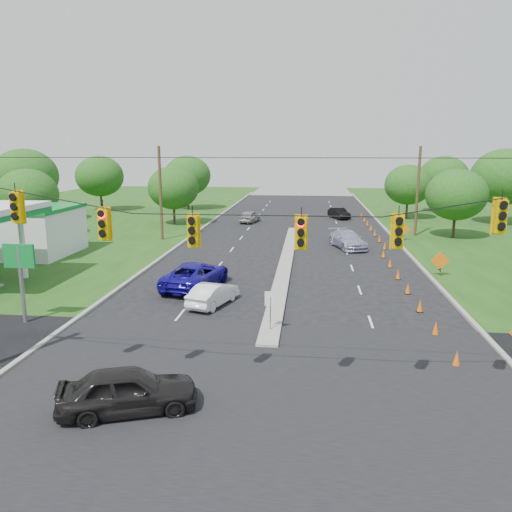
# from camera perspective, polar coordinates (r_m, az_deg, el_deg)

# --- Properties ---
(ground) EXTENTS (160.00, 160.00, 0.00)m
(ground) POSITION_cam_1_polar(r_m,az_deg,el_deg) (18.88, 0.14, -15.18)
(ground) COLOR black
(ground) RESTS_ON ground
(cross_street) EXTENTS (160.00, 14.00, 0.02)m
(cross_street) POSITION_cam_1_polar(r_m,az_deg,el_deg) (18.88, 0.14, -15.18)
(cross_street) COLOR black
(cross_street) RESTS_ON ground
(curb_left) EXTENTS (0.25, 110.00, 0.16)m
(curb_left) POSITION_cam_1_polar(r_m,az_deg,el_deg) (48.95, -7.96, 1.77)
(curb_left) COLOR gray
(curb_left) RESTS_ON ground
(curb_right) EXTENTS (0.25, 110.00, 0.16)m
(curb_right) POSITION_cam_1_polar(r_m,az_deg,el_deg) (48.22, 16.03, 1.26)
(curb_right) COLOR gray
(curb_right) RESTS_ON ground
(median) EXTENTS (1.00, 34.00, 0.18)m
(median) POSITION_cam_1_polar(r_m,az_deg,el_deg) (38.72, 3.41, -0.87)
(median) COLOR gray
(median) RESTS_ON ground
(median_sign) EXTENTS (0.55, 0.06, 2.05)m
(median_sign) POSITION_cam_1_polar(r_m,az_deg,el_deg) (23.87, 1.66, -5.45)
(median_sign) COLOR gray
(median_sign) RESTS_ON ground
(signal_span) EXTENTS (25.60, 0.32, 9.00)m
(signal_span) POSITION_cam_1_polar(r_m,az_deg,el_deg) (16.22, -0.40, -1.03)
(signal_span) COLOR #422D1C
(signal_span) RESTS_ON ground
(utility_pole_far_left) EXTENTS (0.28, 0.28, 9.00)m
(utility_pole_far_left) POSITION_cam_1_polar(r_m,az_deg,el_deg) (49.00, -10.86, 6.99)
(utility_pole_far_left) COLOR #422D1C
(utility_pole_far_left) RESTS_ON ground
(utility_pole_far_right) EXTENTS (0.28, 0.28, 9.00)m
(utility_pole_far_right) POSITION_cam_1_polar(r_m,az_deg,el_deg) (52.96, 17.98, 6.99)
(utility_pole_far_right) COLOR #422D1C
(utility_pole_far_right) RESTS_ON ground
(cone_0) EXTENTS (0.32, 0.32, 0.70)m
(cone_0) POSITION_cam_1_polar(r_m,az_deg,el_deg) (22.22, 21.95, -10.78)
(cone_0) COLOR #DE5B0C
(cone_0) RESTS_ON ground
(cone_1) EXTENTS (0.32, 0.32, 0.70)m
(cone_1) POSITION_cam_1_polar(r_m,az_deg,el_deg) (25.37, 19.85, -7.77)
(cone_1) COLOR #DE5B0C
(cone_1) RESTS_ON ground
(cone_2) EXTENTS (0.32, 0.32, 0.70)m
(cone_2) POSITION_cam_1_polar(r_m,az_deg,el_deg) (28.61, 18.23, -5.42)
(cone_2) COLOR #DE5B0C
(cone_2) RESTS_ON ground
(cone_3) EXTENTS (0.32, 0.32, 0.70)m
(cone_3) POSITION_cam_1_polar(r_m,az_deg,el_deg) (31.90, 16.96, -3.55)
(cone_3) COLOR #DE5B0C
(cone_3) RESTS_ON ground
(cone_4) EXTENTS (0.32, 0.32, 0.70)m
(cone_4) POSITION_cam_1_polar(r_m,az_deg,el_deg) (35.23, 15.93, -2.03)
(cone_4) COLOR #DE5B0C
(cone_4) RESTS_ON ground
(cone_5) EXTENTS (0.32, 0.32, 0.70)m
(cone_5) POSITION_cam_1_polar(r_m,az_deg,el_deg) (38.59, 15.08, -0.78)
(cone_5) COLOR #DE5B0C
(cone_5) RESTS_ON ground
(cone_6) EXTENTS (0.32, 0.32, 0.70)m
(cone_6) POSITION_cam_1_polar(r_m,az_deg,el_deg) (41.98, 14.37, 0.28)
(cone_6) COLOR #DE5B0C
(cone_6) RESTS_ON ground
(cone_7) EXTENTS (0.32, 0.32, 0.70)m
(cone_7) POSITION_cam_1_polar(r_m,az_deg,el_deg) (45.46, 14.51, 1.16)
(cone_7) COLOR #DE5B0C
(cone_7) RESTS_ON ground
(cone_8) EXTENTS (0.32, 0.32, 0.70)m
(cone_8) POSITION_cam_1_polar(r_m,az_deg,el_deg) (48.87, 13.94, 1.93)
(cone_8) COLOR #DE5B0C
(cone_8) RESTS_ON ground
(cone_9) EXTENTS (0.32, 0.32, 0.70)m
(cone_9) POSITION_cam_1_polar(r_m,az_deg,el_deg) (52.29, 13.44, 2.60)
(cone_9) COLOR #DE5B0C
(cone_9) RESTS_ON ground
(cone_10) EXTENTS (0.32, 0.32, 0.70)m
(cone_10) POSITION_cam_1_polar(r_m,az_deg,el_deg) (55.72, 13.00, 3.19)
(cone_10) COLOR #DE5B0C
(cone_10) RESTS_ON ground
(cone_11) EXTENTS (0.32, 0.32, 0.70)m
(cone_11) POSITION_cam_1_polar(r_m,az_deg,el_deg) (59.16, 12.61, 3.71)
(cone_11) COLOR #DE5B0C
(cone_11) RESTS_ON ground
(cone_12) EXTENTS (0.32, 0.32, 0.70)m
(cone_12) POSITION_cam_1_polar(r_m,az_deg,el_deg) (62.61, 12.27, 4.17)
(cone_12) COLOR #DE5B0C
(cone_12) RESTS_ON ground
(cone_13) EXTENTS (0.32, 0.32, 0.70)m
(cone_13) POSITION_cam_1_polar(r_m,az_deg,el_deg) (66.06, 11.96, 4.58)
(cone_13) COLOR #DE5B0C
(cone_13) RESTS_ON ground
(work_sign_1) EXTENTS (1.27, 0.58, 1.37)m
(work_sign_1) POSITION_cam_1_polar(r_m,az_deg,el_deg) (36.64, 20.31, -0.60)
(work_sign_1) COLOR black
(work_sign_1) RESTS_ON ground
(work_sign_2) EXTENTS (1.27, 0.58, 1.37)m
(work_sign_2) POSITION_cam_1_polar(r_m,az_deg,el_deg) (50.10, 16.51, 2.89)
(work_sign_2) COLOR black
(work_sign_2) RESTS_ON ground
(tree_2) EXTENTS (5.88, 5.88, 6.86)m
(tree_2) POSITION_cam_1_polar(r_m,az_deg,el_deg) (54.50, -24.65, 6.44)
(tree_2) COLOR black
(tree_2) RESTS_ON ground
(tree_3) EXTENTS (7.56, 7.56, 8.82)m
(tree_3) POSITION_cam_1_polar(r_m,az_deg,el_deg) (66.06, -24.85, 8.30)
(tree_3) COLOR black
(tree_3) RESTS_ON ground
(tree_4) EXTENTS (6.72, 6.72, 7.84)m
(tree_4) POSITION_cam_1_polar(r_m,az_deg,el_deg) (74.96, -17.44, 8.69)
(tree_4) COLOR black
(tree_4) RESTS_ON ground
(tree_5) EXTENTS (5.88, 5.88, 6.86)m
(tree_5) POSITION_cam_1_polar(r_m,az_deg,el_deg) (59.00, -9.43, 7.71)
(tree_5) COLOR black
(tree_5) RESTS_ON ground
(tree_6) EXTENTS (6.72, 6.72, 7.84)m
(tree_6) POSITION_cam_1_polar(r_m,az_deg,el_deg) (73.96, -7.84, 9.09)
(tree_6) COLOR black
(tree_6) RESTS_ON ground
(tree_9) EXTENTS (5.88, 5.88, 6.86)m
(tree_9) POSITION_cam_1_polar(r_m,az_deg,el_deg) (52.84, 21.93, 6.52)
(tree_9) COLOR black
(tree_9) RESTS_ON ground
(tree_10) EXTENTS (7.56, 7.56, 8.82)m
(tree_10) POSITION_cam_1_polar(r_m,az_deg,el_deg) (64.72, 26.54, 8.09)
(tree_10) COLOR black
(tree_10) RESTS_ON ground
(tree_11) EXTENTS (6.72, 6.72, 7.84)m
(tree_11) POSITION_cam_1_polar(r_m,az_deg,el_deg) (74.07, 20.65, 8.44)
(tree_11) COLOR black
(tree_11) RESTS_ON ground
(tree_12) EXTENTS (5.88, 5.88, 6.86)m
(tree_12) POSITION_cam_1_polar(r_m,az_deg,el_deg) (65.99, 17.00, 7.79)
(tree_12) COLOR black
(tree_12) RESTS_ON ground
(black_sedan) EXTENTS (4.95, 3.26, 1.57)m
(black_sedan) POSITION_cam_1_polar(r_m,az_deg,el_deg) (17.76, -14.43, -14.62)
(black_sedan) COLOR black
(black_sedan) RESTS_ON ground
(white_sedan) EXTENTS (2.55, 4.19, 1.30)m
(white_sedan) POSITION_cam_1_polar(r_m,az_deg,el_deg) (28.39, -4.92, -4.34)
(white_sedan) COLOR white
(white_sedan) RESTS_ON ground
(blue_pickup) EXTENTS (3.76, 6.43, 1.68)m
(blue_pickup) POSITION_cam_1_polar(r_m,az_deg,el_deg) (31.95, -6.89, -2.17)
(blue_pickup) COLOR #140A8C
(blue_pickup) RESTS_ON ground
(silver_car_far) EXTENTS (3.62, 5.68, 1.53)m
(silver_car_far) POSITION_cam_1_polar(r_m,az_deg,el_deg) (45.39, 10.42, 1.86)
(silver_car_far) COLOR #9693B6
(silver_car_far) RESTS_ON ground
(silver_car_oncoming) EXTENTS (2.48, 4.48, 1.44)m
(silver_car_oncoming) POSITION_cam_1_polar(r_m,az_deg,el_deg) (60.57, -0.73, 4.54)
(silver_car_oncoming) COLOR #969696
(silver_car_oncoming) RESTS_ON ground
(dark_car_receding) EXTENTS (2.86, 4.42, 1.37)m
(dark_car_receding) POSITION_cam_1_polar(r_m,az_deg,el_deg) (64.86, 9.46, 4.85)
(dark_car_receding) COLOR black
(dark_car_receding) RESTS_ON ground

